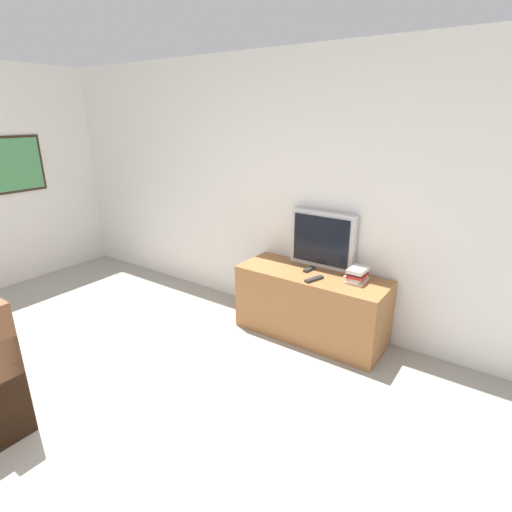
{
  "coord_description": "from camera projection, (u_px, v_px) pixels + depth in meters",
  "views": [
    {
      "loc": [
        2.16,
        -0.38,
        2.02
      ],
      "look_at": [
        0.24,
        2.38,
        0.83
      ],
      "focal_mm": 28.0,
      "sensor_mm": 36.0,
      "label": 1
    }
  ],
  "objects": [
    {
      "name": "remote_secondary",
      "position": [
        314.0,
        279.0,
        3.52
      ],
      "size": [
        0.11,
        0.2,
        0.02
      ],
      "rotation": [
        0.0,
        0.0,
        -0.34
      ],
      "color": "#2D2D2D",
      "rests_on": "tv_stand"
    },
    {
      "name": "book_stack",
      "position": [
        357.0,
        275.0,
        3.47
      ],
      "size": [
        0.18,
        0.23,
        0.13
      ],
      "color": "silver",
      "rests_on": "tv_stand"
    },
    {
      "name": "remote_on_stand",
      "position": [
        309.0,
        269.0,
        3.74
      ],
      "size": [
        0.06,
        0.15,
        0.02
      ],
      "rotation": [
        0.0,
        0.0,
        -0.08
      ],
      "color": "#2D2D2D",
      "rests_on": "tv_stand"
    },
    {
      "name": "wall_back",
      "position": [
        273.0,
        190.0,
        4.04
      ],
      "size": [
        9.0,
        0.06,
        2.6
      ],
      "color": "white",
      "rests_on": "ground_plane"
    },
    {
      "name": "tv_stand",
      "position": [
        311.0,
        305.0,
        3.78
      ],
      "size": [
        1.4,
        0.53,
        0.64
      ],
      "color": "#9E6638",
      "rests_on": "ground_plane"
    },
    {
      "name": "television",
      "position": [
        322.0,
        240.0,
        3.77
      ],
      "size": [
        0.64,
        0.09,
        0.54
      ],
      "color": "silver",
      "rests_on": "tv_stand"
    }
  ]
}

